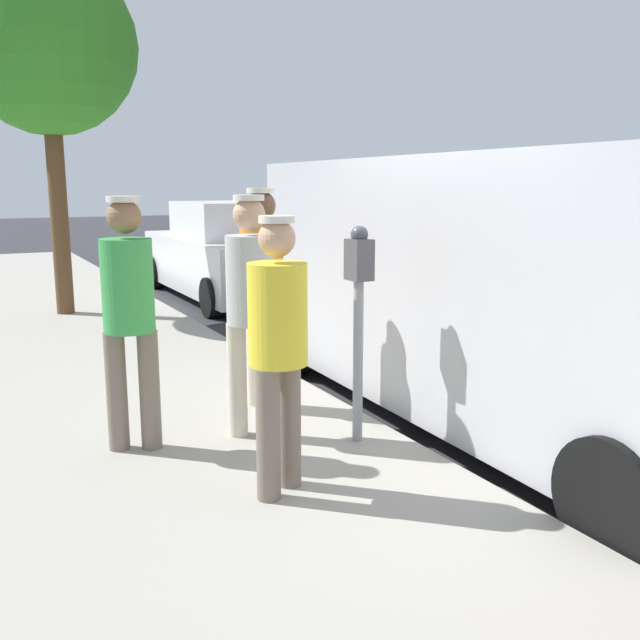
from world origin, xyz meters
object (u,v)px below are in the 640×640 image
(pedestrian_in_orange, at_px, (262,284))
(parked_sedan_behind, at_px, (229,255))
(parking_meter_near, at_px, (359,297))
(parked_van, at_px, (501,283))
(pedestrian_in_gray, at_px, (251,301))
(pedestrian_in_yellow, at_px, (278,340))
(pedestrian_in_green, at_px, (129,308))
(street_tree, at_px, (47,47))

(pedestrian_in_orange, relative_size, parked_sedan_behind, 0.40)
(parking_meter_near, distance_m, parked_van, 1.52)
(parked_van, bearing_deg, pedestrian_in_gray, -4.76)
(parking_meter_near, relative_size, parked_van, 0.29)
(parking_meter_near, xyz_separation_m, pedestrian_in_orange, (0.29, -1.00, -0.01))
(pedestrian_in_gray, bearing_deg, parking_meter_near, 145.34)
(pedestrian_in_yellow, xyz_separation_m, pedestrian_in_orange, (-0.55, -1.52, 0.09))
(pedestrian_in_green, height_order, pedestrian_in_orange, pedestrian_in_orange)
(pedestrian_in_gray, distance_m, parked_sedan_behind, 7.26)
(pedestrian_in_gray, xyz_separation_m, parked_van, (-2.12, 0.18, 0.01))
(pedestrian_in_green, bearing_deg, parked_van, 173.70)
(pedestrian_in_green, distance_m, parked_sedan_behind, 7.43)
(pedestrian_in_gray, bearing_deg, pedestrian_in_orange, -120.10)
(pedestrian_in_yellow, height_order, parked_sedan_behind, pedestrian_in_yellow)
(pedestrian_in_green, height_order, parked_van, parked_van)
(parked_sedan_behind, relative_size, street_tree, 0.93)
(pedestrian_in_yellow, xyz_separation_m, parked_van, (-2.34, -0.77, 0.08))
(parking_meter_near, relative_size, pedestrian_in_green, 0.88)
(parking_meter_near, bearing_deg, pedestrian_in_gray, -34.66)
(parked_sedan_behind, bearing_deg, parking_meter_near, 76.40)
(street_tree, bearing_deg, pedestrian_in_orange, 98.79)
(pedestrian_in_orange, bearing_deg, pedestrian_in_green, 20.30)
(pedestrian_in_yellow, bearing_deg, parking_meter_near, -148.51)
(parking_meter_near, distance_m, pedestrian_in_gray, 0.76)
(pedestrian_in_orange, distance_m, parked_sedan_behind, 6.61)
(pedestrian_in_gray, distance_m, street_tree, 6.36)
(parking_meter_near, distance_m, street_tree, 6.81)
(pedestrian_in_orange, xyz_separation_m, street_tree, (0.81, -5.22, 2.55))
(parking_meter_near, relative_size, pedestrian_in_orange, 0.86)
(pedestrian_in_yellow, height_order, parked_van, parked_van)
(pedestrian_in_yellow, distance_m, pedestrian_in_orange, 1.61)
(pedestrian_in_green, height_order, pedestrian_in_gray, pedestrian_in_gray)
(pedestrian_in_orange, distance_m, street_tree, 5.86)
(pedestrian_in_gray, relative_size, parked_van, 0.33)
(parking_meter_near, bearing_deg, pedestrian_in_green, -21.94)
(parked_sedan_behind, bearing_deg, pedestrian_in_orange, 71.89)
(pedestrian_in_gray, height_order, parked_sedan_behind, pedestrian_in_gray)
(parking_meter_near, bearing_deg, pedestrian_in_orange, -73.75)
(pedestrian_in_green, xyz_separation_m, street_tree, (-0.34, -5.64, 2.58))
(pedestrian_in_orange, relative_size, parked_van, 0.34)
(pedestrian_in_green, bearing_deg, pedestrian_in_yellow, 118.51)
(pedestrian_in_gray, height_order, parked_van, parked_van)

